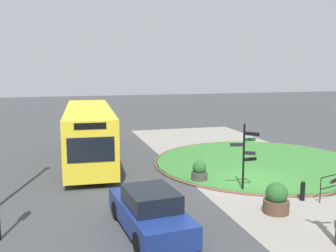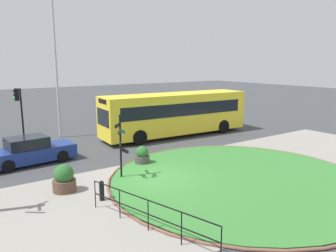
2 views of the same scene
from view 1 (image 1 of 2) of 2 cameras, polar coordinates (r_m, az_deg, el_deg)
ground at (r=18.59m, az=11.93°, el=-8.12°), size 120.00×120.00×0.00m
sidewalk_paving at (r=19.39m, az=16.27°, el=-7.56°), size 32.00×8.71×0.02m
grass_island at (r=22.21m, az=13.46°, el=-5.29°), size 11.57×11.57×0.10m
grass_kerb_ring at (r=22.21m, az=13.46°, el=-5.28°), size 11.88×11.88×0.11m
signpost_directional at (r=16.66m, az=11.52°, el=-4.03°), size 0.65×1.22×3.00m
bollard_foreground at (r=16.45m, az=19.58°, el=-9.14°), size 0.19×0.19×0.82m
bus_yellow at (r=22.25m, az=-11.77°, el=-0.97°), size 11.21×3.11×3.08m
car_far_lane at (r=12.72m, az=-2.76°, el=-12.73°), size 4.55×2.12×1.46m
planter_near_signpost at (r=18.10m, az=4.73°, el=-6.92°), size 0.78×0.78×1.01m
planter_kerbside at (r=14.77m, az=15.97°, el=-10.57°), size 0.95×0.95×1.17m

